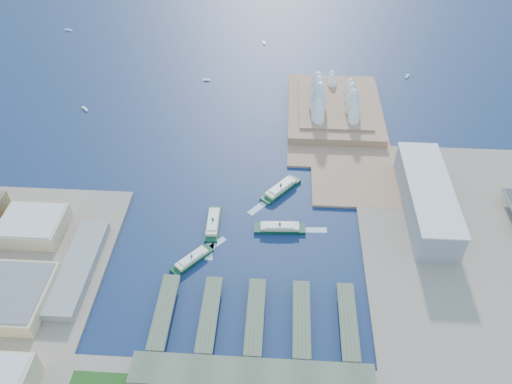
# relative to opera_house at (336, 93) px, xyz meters

# --- Properties ---
(ground) EXTENTS (3000.00, 3000.00, 0.00)m
(ground) POSITION_rel_opera_house_xyz_m (-105.00, -280.00, -32.00)
(ground) COLOR #0E2244
(ground) RESTS_ON ground
(east_land) EXTENTS (240.00, 500.00, 3.00)m
(east_land) POSITION_rel_opera_house_xyz_m (135.00, -330.00, -30.50)
(east_land) COLOR gray
(east_land) RESTS_ON ground
(peninsula) EXTENTS (135.00, 220.00, 3.00)m
(peninsula) POSITION_rel_opera_house_xyz_m (2.50, -20.00, -30.50)
(peninsula) COLOR #A17658
(peninsula) RESTS_ON ground
(opera_house) EXTENTS (134.00, 180.00, 58.00)m
(opera_house) POSITION_rel_opera_house_xyz_m (0.00, 0.00, 0.00)
(opera_house) COLOR white
(opera_house) RESTS_ON peninsula
(toaster_building) EXTENTS (45.00, 155.00, 35.00)m
(toaster_building) POSITION_rel_opera_house_xyz_m (90.00, -200.00, -11.50)
(toaster_building) COLOR gray
(toaster_building) RESTS_ON east_land
(ferry_wharves) EXTENTS (184.00, 90.00, 9.30)m
(ferry_wharves) POSITION_rel_opera_house_xyz_m (-91.00, -355.00, -27.35)
(ferry_wharves) COLOR #4E5A44
(ferry_wharves) RESTS_ON ground
(terminal_building) EXTENTS (200.00, 28.00, 12.00)m
(terminal_building) POSITION_rel_opera_house_xyz_m (-90.00, -415.00, -23.00)
(terminal_building) COLOR gray
(terminal_building) RESTS_ON south_land
(ferry_a) EXTENTS (15.31, 54.95, 10.33)m
(ferry_a) POSITION_rel_opera_house_xyz_m (-144.93, -235.26, -26.84)
(ferry_a) COLOR #0E3923
(ferry_a) RESTS_ON ground
(ferry_b) EXTENTS (48.32, 54.14, 10.97)m
(ferry_b) POSITION_rel_opera_house_xyz_m (-71.96, -174.23, -26.51)
(ferry_b) COLOR #0E3923
(ferry_b) RESTS_ON ground
(ferry_c) EXTENTS (41.46, 44.93, 9.23)m
(ferry_c) POSITION_rel_opera_house_xyz_m (-160.08, -288.12, -27.39)
(ferry_c) COLOR #0E3923
(ferry_c) RESTS_ON ground
(ferry_d) EXTENTS (56.38, 16.84, 10.55)m
(ferry_d) POSITION_rel_opera_house_xyz_m (-71.55, -238.07, -26.73)
(ferry_d) COLOR #0E3923
(ferry_d) RESTS_ON ground
(boat_a) EXTENTS (12.63, 13.16, 2.82)m
(boat_a) POSITION_rel_opera_house_xyz_m (-359.75, -13.85, -30.59)
(boat_a) COLOR white
(boat_a) RESTS_ON ground
(boat_b) EXTENTS (10.10, 3.56, 2.72)m
(boat_b) POSITION_rel_opera_house_xyz_m (-194.63, 80.16, -30.64)
(boat_b) COLOR white
(boat_b) RESTS_ON ground
(boat_c) EXTENTS (8.65, 12.69, 2.78)m
(boat_c) POSITION_rel_opera_house_xyz_m (123.14, 111.41, -30.61)
(boat_c) COLOR white
(boat_c) RESTS_ON ground
(boat_d) EXTENTS (16.43, 7.99, 2.72)m
(boat_d) POSITION_rel_opera_house_xyz_m (-474.83, 248.28, -30.64)
(boat_d) COLOR white
(boat_d) RESTS_ON ground
(boat_e) EXTENTS (4.77, 11.24, 2.68)m
(boat_e) POSITION_rel_opera_house_xyz_m (-110.76, 217.29, -30.66)
(boat_e) COLOR white
(boat_e) RESTS_ON ground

